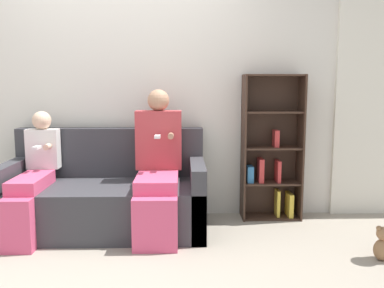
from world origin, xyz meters
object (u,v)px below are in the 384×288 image
couch (106,198)px  teddy_bear (383,244)px  bookshelf (271,153)px  child_seated (33,175)px  adult_seated (158,161)px

couch → teddy_bear: (2.19, -0.74, -0.16)m
bookshelf → teddy_bear: bookshelf is taller
child_seated → bookshelf: size_ratio=0.76×
bookshelf → teddy_bear: (0.62, -1.06, -0.52)m
couch → adult_seated: bearing=-9.9°
teddy_bear → couch: bearing=161.4°
bookshelf → adult_seated: bearing=-159.7°
adult_seated → bookshelf: (1.09, 0.40, 0.00)m
adult_seated → teddy_bear: size_ratio=4.71×
couch → adult_seated: (0.48, -0.08, 0.36)m
couch → bookshelf: 1.64m
adult_seated → bookshelf: bookshelf is taller
adult_seated → bookshelf: size_ratio=0.90×
adult_seated → child_seated: 1.08m
couch → bookshelf: bearing=11.5°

